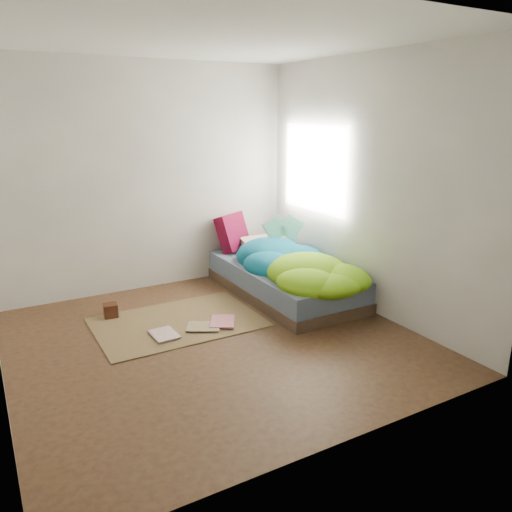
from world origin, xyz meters
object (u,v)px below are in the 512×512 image
Objects in this scene: pillow_magenta at (233,232)px; floor_book_b at (210,322)px; open_book at (284,220)px; wooden_box at (111,310)px; floor_book_a at (153,337)px; bed at (284,280)px.

floor_book_b is at bearing -155.88° from pillow_magenta.
open_book is 2.21m from wooden_box.
pillow_magenta is at bearing 137.54° from open_book.
pillow_magenta is 1.90m from wooden_box.
pillow_magenta is at bearing 19.66° from wooden_box.
pillow_magenta reaches higher than floor_book_a.
floor_book_b is (0.60, 0.05, 0.00)m from floor_book_a.
bed is 14.65× the size of wooden_box.
pillow_magenta reaches higher than bed.
open_book reaches higher than bed.
floor_book_a is 0.61m from floor_book_b.
open_book is 2.16m from floor_book_a.
pillow_magenta is at bearing 39.93° from floor_book_a.
wooden_box is (-1.92, 0.29, -0.09)m from bed.
open_book reaches higher than pillow_magenta.
bed is 6.30× the size of floor_book_b.
bed is at bearing 12.53° from floor_book_a.
wooden_box is (-1.73, -0.62, -0.49)m from pillow_magenta.
bed reaches higher than floor_book_a.
bed is 6.61× the size of floor_book_a.
bed is 1.77m from floor_book_a.
open_book is at bearing 58.96° from bed.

